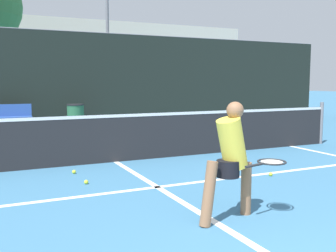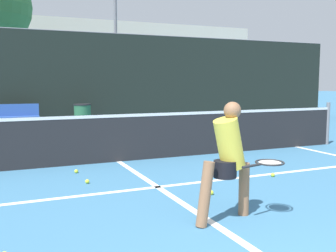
% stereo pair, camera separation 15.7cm
% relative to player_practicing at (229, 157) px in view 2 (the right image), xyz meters
% --- Properties ---
extents(court_service_line, '(8.25, 0.10, 0.01)m').
position_rel_player_practicing_xyz_m(court_service_line, '(-0.23, 1.62, -0.74)').
color(court_service_line, white).
rests_on(court_service_line, ground).
extents(court_center_mark, '(0.10, 5.41, 0.01)m').
position_rel_player_practicing_xyz_m(court_center_mark, '(-0.23, 1.01, -0.74)').
color(court_center_mark, white).
rests_on(court_center_mark, ground).
extents(net, '(11.09, 0.09, 1.07)m').
position_rel_player_practicing_xyz_m(net, '(-0.23, 3.71, -0.23)').
color(net, slate).
rests_on(net, ground).
extents(fence_back, '(24.00, 0.06, 3.41)m').
position_rel_player_practicing_xyz_m(fence_back, '(-0.23, 10.75, 0.96)').
color(fence_back, black).
rests_on(fence_back, ground).
extents(player_practicing, '(1.17, 0.47, 1.37)m').
position_rel_player_practicing_xyz_m(player_practicing, '(0.00, 0.00, 0.00)').
color(player_practicing, '#8C6042').
rests_on(player_practicing, ground).
extents(tennis_ball_scattered_0, '(0.07, 0.07, 0.07)m').
position_rel_player_practicing_xyz_m(tennis_ball_scattered_0, '(-1.19, 3.04, -0.71)').
color(tennis_ball_scattered_0, '#D1E033').
rests_on(tennis_ball_scattered_0, ground).
extents(tennis_ball_scattered_6, '(0.07, 0.07, 0.07)m').
position_rel_player_practicing_xyz_m(tennis_ball_scattered_6, '(0.31, 0.94, -0.71)').
color(tennis_ball_scattered_6, '#D1E033').
rests_on(tennis_ball_scattered_6, ground).
extents(tennis_ball_scattered_7, '(0.07, 0.07, 0.07)m').
position_rel_player_practicing_xyz_m(tennis_ball_scattered_7, '(-1.16, 2.26, -0.71)').
color(tennis_ball_scattered_7, '#D1E033').
rests_on(tennis_ball_scattered_7, ground).
extents(tennis_ball_scattered_11, '(0.07, 0.07, 0.07)m').
position_rel_player_practicing_xyz_m(tennis_ball_scattered_11, '(1.79, 1.46, -0.71)').
color(tennis_ball_scattered_11, '#D1E033').
rests_on(tennis_ball_scattered_11, ground).
extents(courtside_bench, '(1.55, 0.45, 0.86)m').
position_rel_player_practicing_xyz_m(courtside_bench, '(-1.91, 9.98, -0.28)').
color(courtside_bench, '#2D519E').
rests_on(courtside_bench, ground).
extents(trash_bin, '(0.60, 0.60, 0.83)m').
position_rel_player_practicing_xyz_m(trash_bin, '(0.27, 9.83, -0.33)').
color(trash_bin, '#28603D').
rests_on(trash_bin, ground).
extents(parked_car, '(1.70, 4.16, 1.35)m').
position_rel_player_practicing_xyz_m(parked_car, '(-2.09, 13.04, -0.17)').
color(parked_car, '#B7B7BC').
rests_on(parked_car, ground).
extents(floodlight_mast, '(1.10, 0.24, 7.65)m').
position_rel_player_practicing_xyz_m(floodlight_mast, '(3.02, 15.17, 4.19)').
color(floodlight_mast, slate).
rests_on(floodlight_mast, ground).
extents(building_far, '(36.00, 2.40, 6.16)m').
position_rel_player_practicing_xyz_m(building_far, '(-0.23, 26.55, 2.34)').
color(building_far, beige).
rests_on(building_far, ground).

